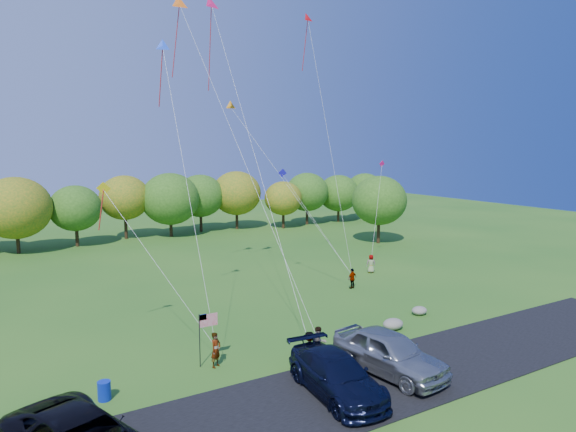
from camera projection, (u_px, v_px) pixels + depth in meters
name	position (u px, v px, depth m)	size (l,w,h in m)	color
ground	(299.00, 359.00, 25.88)	(140.00, 140.00, 0.00)	#28601B
asphalt_lane	(348.00, 390.00, 22.46)	(44.00, 6.00, 0.06)	black
treeline	(137.00, 202.00, 55.92)	(75.25, 26.97, 8.48)	#3A2915
minivan_navy	(336.00, 375.00, 21.99)	(2.38, 5.86, 1.70)	black
minivan_silver	(389.00, 352.00, 24.02)	(2.38, 5.91, 2.01)	#94989E
flyer_a	(216.00, 350.00, 24.83)	(0.63, 0.41, 1.73)	#4C4C59
flyer_b	(319.00, 344.00, 25.52)	(0.86, 0.67, 1.76)	#4C4C59
flyer_c	(309.00, 348.00, 25.12)	(1.07, 0.61, 1.65)	#4C4C59
flyer_d	(352.00, 278.00, 38.57)	(0.90, 0.38, 1.54)	#4C4C59
flyer_e	(371.00, 264.00, 43.36)	(0.76, 0.50, 1.56)	#4C4C59
trash_barrel	(104.00, 391.00, 21.62)	(0.55, 0.55, 0.82)	#0B25A5
flag_assembly	(205.00, 326.00, 24.84)	(0.97, 0.63, 2.64)	black
boulder_near	(393.00, 324.00, 29.99)	(1.28, 1.01, 0.64)	gray
boulder_far	(419.00, 311.00, 32.61)	(1.03, 0.86, 0.54)	slate
kites_aloft	(223.00, 40.00, 34.98)	(26.23, 10.81, 12.51)	#E3195A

